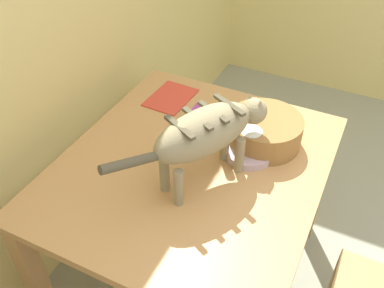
{
  "coord_description": "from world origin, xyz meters",
  "views": [
    {
      "loc": [
        -1.02,
        0.5,
        1.88
      ],
      "look_at": [
        0.08,
        1.04,
        0.86
      ],
      "focal_mm": 39.48,
      "sensor_mm": 36.0,
      "label": 1
    }
  ],
  "objects": [
    {
      "name": "dining_table",
      "position": [
        0.08,
        1.04,
        0.67
      ],
      "size": [
        1.14,
        1.0,
        0.76
      ],
      "color": "tan",
      "rests_on": "ground_plane"
    },
    {
      "name": "cat",
      "position": [
        0.04,
        0.96,
        0.98
      ],
      "size": [
        0.62,
        0.36,
        0.31
      ],
      "rotation": [
        0.0,
        0.0,
        -2.04
      ],
      "color": "#8E825E",
      "rests_on": "dining_table"
    },
    {
      "name": "wicker_basket",
      "position": [
        0.33,
        0.83,
        0.82
      ],
      "size": [
        0.31,
        0.31,
        0.12
      ],
      "color": "olive",
      "rests_on": "dining_table"
    },
    {
      "name": "book_stack",
      "position": [
        0.35,
        1.1,
        0.78
      ],
      "size": [
        0.17,
        0.16,
        0.04
      ],
      "color": "#3986C0",
      "rests_on": "dining_table"
    },
    {
      "name": "coffee_mug",
      "position": [
        0.24,
        0.86,
        0.83
      ],
      "size": [
        0.13,
        0.09,
        0.09
      ],
      "color": "white",
      "rests_on": "saucer_bowl"
    },
    {
      "name": "saucer_bowl",
      "position": [
        0.23,
        0.86,
        0.77
      ],
      "size": [
        0.2,
        0.2,
        0.03
      ],
      "primitive_type": "cylinder",
      "color": "#C0A9B3",
      "rests_on": "dining_table"
    },
    {
      "name": "magazine",
      "position": [
        0.46,
        1.33,
        0.76
      ],
      "size": [
        0.25,
        0.19,
        0.01
      ],
      "primitive_type": "cube",
      "rotation": [
        0.0,
        0.0,
        -0.04
      ],
      "color": "#D03E2E",
      "rests_on": "dining_table"
    },
    {
      "name": "wall_rear",
      "position": [
        -0.0,
        1.73,
        1.25
      ],
      "size": [
        4.93,
        0.11,
        2.5
      ],
      "color": "#E7D17B",
      "rests_on": "ground_plane"
    }
  ]
}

